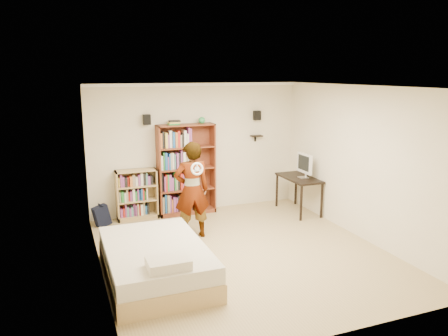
# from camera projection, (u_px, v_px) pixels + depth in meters

# --- Properties ---
(ground) EXTENTS (4.50, 5.00, 0.01)m
(ground) POSITION_uv_depth(u_px,v_px,m) (243.00, 252.00, 7.21)
(ground) COLOR tan
(ground) RESTS_ON ground
(room_shell) EXTENTS (4.52, 5.02, 2.71)m
(room_shell) POSITION_uv_depth(u_px,v_px,m) (244.00, 147.00, 6.83)
(room_shell) COLOR silver
(room_shell) RESTS_ON ground
(crown_molding) EXTENTS (4.50, 5.00, 0.06)m
(crown_molding) POSITION_uv_depth(u_px,v_px,m) (245.00, 89.00, 6.63)
(crown_molding) COLOR white
(crown_molding) RESTS_ON room_shell
(speaker_left) EXTENTS (0.14, 0.12, 0.20)m
(speaker_left) POSITION_uv_depth(u_px,v_px,m) (147.00, 120.00, 8.60)
(speaker_left) COLOR black
(speaker_left) RESTS_ON room_shell
(speaker_right) EXTENTS (0.14, 0.12, 0.20)m
(speaker_right) POSITION_uv_depth(u_px,v_px,m) (257.00, 115.00, 9.44)
(speaker_right) COLOR black
(speaker_right) RESTS_ON room_shell
(wall_shelf) EXTENTS (0.25, 0.16, 0.02)m
(wall_shelf) POSITION_uv_depth(u_px,v_px,m) (257.00, 136.00, 9.54)
(wall_shelf) COLOR black
(wall_shelf) RESTS_ON room_shell
(tall_bookshelf) EXTENTS (1.19, 0.35, 1.88)m
(tall_bookshelf) POSITION_uv_depth(u_px,v_px,m) (186.00, 170.00, 9.03)
(tall_bookshelf) COLOR brown
(tall_bookshelf) RESTS_ON ground
(low_bookshelf) EXTENTS (0.81, 0.30, 1.01)m
(low_bookshelf) POSITION_uv_depth(u_px,v_px,m) (137.00, 194.00, 8.78)
(low_bookshelf) COLOR tan
(low_bookshelf) RESTS_ON ground
(computer_desk) EXTENTS (0.56, 1.12, 0.76)m
(computer_desk) POSITION_uv_depth(u_px,v_px,m) (298.00, 195.00, 9.24)
(computer_desk) COLOR black
(computer_desk) RESTS_ON ground
(imac) EXTENTS (0.18, 0.52, 0.51)m
(imac) POSITION_uv_depth(u_px,v_px,m) (304.00, 166.00, 9.04)
(imac) COLOR silver
(imac) RESTS_ON computer_desk
(daybed) EXTENTS (1.39, 2.13, 0.63)m
(daybed) POSITION_uv_depth(u_px,v_px,m) (155.00, 257.00, 6.26)
(daybed) COLOR beige
(daybed) RESTS_ON ground
(person) EXTENTS (0.66, 0.46, 1.75)m
(person) POSITION_uv_depth(u_px,v_px,m) (192.00, 190.00, 7.72)
(person) COLOR black
(person) RESTS_ON ground
(wii_wheel) EXTENTS (0.22, 0.08, 0.23)m
(wii_wheel) POSITION_uv_depth(u_px,v_px,m) (197.00, 169.00, 7.33)
(wii_wheel) COLOR silver
(wii_wheel) RESTS_ON person
(navy_bag) EXTENTS (0.36, 0.30, 0.42)m
(navy_bag) POSITION_uv_depth(u_px,v_px,m) (102.00, 215.00, 8.41)
(navy_bag) COLOR black
(navy_bag) RESTS_ON ground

